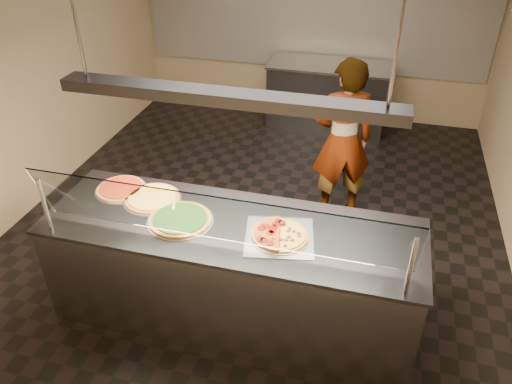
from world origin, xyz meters
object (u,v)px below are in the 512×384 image
(sneeze_guard, at_px, (215,219))
(pizza_spatula, at_px, (178,208))
(perforated_tray, at_px, (279,236))
(pizza_tomato, at_px, (121,188))
(half_pizza_sausage, at_px, (293,236))
(serving_counter, at_px, (233,271))
(worker, at_px, (343,140))
(heat_lamp_housing, at_px, (227,97))
(half_pizza_pepperoni, at_px, (267,231))
(pizza_cheese, at_px, (153,198))
(pizza_spinach, at_px, (180,219))
(prep_table, at_px, (327,96))

(sneeze_guard, xyz_separation_m, pizza_spatula, (-0.45, 0.41, -0.27))
(perforated_tray, relative_size, pizza_tomato, 1.37)
(sneeze_guard, height_order, pizza_spatula, sneeze_guard)
(half_pizza_sausage, bearing_deg, sneeze_guard, -148.78)
(perforated_tray, relative_size, pizza_spatula, 2.47)
(serving_counter, distance_m, worker, 1.90)
(perforated_tray, relative_size, heat_lamp_housing, 0.25)
(half_pizza_pepperoni, distance_m, worker, 1.83)
(worker, xyz_separation_m, heat_lamp_housing, (-0.64, -1.75, 1.09))
(perforated_tray, distance_m, heat_lamp_housing, 1.08)
(pizza_tomato, bearing_deg, pizza_cheese, -11.58)
(half_pizza_sausage, distance_m, pizza_tomato, 1.54)
(sneeze_guard, xyz_separation_m, pizza_spinach, (-0.39, 0.29, -0.28))
(perforated_tray, xyz_separation_m, worker, (0.26, 1.80, -0.08))
(serving_counter, height_order, pizza_spinach, pizza_spinach)
(sneeze_guard, distance_m, pizza_cheese, 0.93)
(sneeze_guard, distance_m, heat_lamp_housing, 0.80)
(pizza_spatula, bearing_deg, half_pizza_pepperoni, -9.12)
(worker, height_order, heat_lamp_housing, heat_lamp_housing)
(serving_counter, height_order, pizza_spatula, pizza_spatula)
(prep_table, relative_size, worker, 0.97)
(perforated_tray, relative_size, half_pizza_pepperoni, 1.32)
(prep_table, bearing_deg, worker, -78.56)
(half_pizza_pepperoni, bearing_deg, pizza_cheese, 167.78)
(pizza_spinach, bearing_deg, perforated_tray, -0.00)
(half_pizza_sausage, height_order, heat_lamp_housing, heat_lamp_housing)
(half_pizza_sausage, height_order, pizza_spinach, half_pizza_sausage)
(half_pizza_sausage, distance_m, pizza_cheese, 1.22)
(perforated_tray, bearing_deg, pizza_spinach, 180.00)
(serving_counter, relative_size, prep_table, 1.74)
(pizza_tomato, relative_size, worker, 0.25)
(perforated_tray, height_order, prep_table, perforated_tray)
(sneeze_guard, xyz_separation_m, heat_lamp_housing, (0.00, 0.34, 0.72))
(half_pizza_sausage, relative_size, pizza_spinach, 0.87)
(sneeze_guard, height_order, half_pizza_pepperoni, sneeze_guard)
(half_pizza_pepperoni, xyz_separation_m, worker, (0.35, 1.80, -0.10))
(heat_lamp_housing, bearing_deg, sneeze_guard, -90.00)
(pizza_cheese, bearing_deg, serving_counter, -13.18)
(serving_counter, bearing_deg, prep_table, 86.90)
(sneeze_guard, bearing_deg, worker, 73.03)
(pizza_cheese, xyz_separation_m, prep_table, (0.93, 3.70, -0.48))
(pizza_tomato, relative_size, prep_table, 0.25)
(pizza_tomato, bearing_deg, pizza_spinach, -23.60)
(sneeze_guard, xyz_separation_m, pizza_tomato, (-1.04, 0.58, -0.28))
(pizza_tomato, xyz_separation_m, worker, (1.67, 1.51, -0.08))
(pizza_cheese, height_order, worker, worker)
(pizza_cheese, relative_size, worker, 0.27)
(pizza_cheese, height_order, pizza_spatula, pizza_spatula)
(pizza_spinach, distance_m, pizza_spatula, 0.13)
(pizza_spinach, xyz_separation_m, prep_table, (0.60, 3.92, -0.48))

